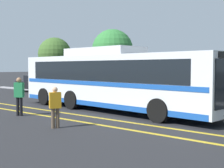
{
  "coord_description": "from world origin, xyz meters",
  "views": [
    {
      "loc": [
        9.07,
        -12.61,
        2.28
      ],
      "look_at": [
        -1.42,
        -0.36,
        1.38
      ],
      "focal_mm": 50.0,
      "sensor_mm": 36.0,
      "label": 1
    }
  ],
  "objects_px": {
    "parked_car_1": "(79,86)",
    "tree_2": "(113,50)",
    "tree_1": "(55,54)",
    "pedestrian_0": "(55,105)",
    "transit_bus": "(112,79)",
    "pedestrian_2": "(19,94)",
    "parked_car_0": "(38,84)"
  },
  "relations": [
    {
      "from": "pedestrian_0",
      "to": "tree_1",
      "type": "distance_m",
      "value": 19.83
    },
    {
      "from": "pedestrian_0",
      "to": "pedestrian_2",
      "type": "distance_m",
      "value": 3.64
    },
    {
      "from": "transit_bus",
      "to": "pedestrian_0",
      "type": "xyz_separation_m",
      "value": [
        1.47,
        -4.93,
        -0.78
      ]
    },
    {
      "from": "parked_car_0",
      "to": "tree_1",
      "type": "bearing_deg",
      "value": -152.53
    },
    {
      "from": "pedestrian_0",
      "to": "tree_1",
      "type": "xyz_separation_m",
      "value": [
        -15.26,
        12.38,
        2.64
      ]
    },
    {
      "from": "parked_car_1",
      "to": "tree_2",
      "type": "height_order",
      "value": "tree_2"
    },
    {
      "from": "parked_car_1",
      "to": "tree_2",
      "type": "xyz_separation_m",
      "value": [
        -0.81,
        4.91,
        2.99
      ]
    },
    {
      "from": "pedestrian_0",
      "to": "tree_1",
      "type": "bearing_deg",
      "value": 78.12
    },
    {
      "from": "pedestrian_2",
      "to": "tree_1",
      "type": "xyz_separation_m",
      "value": [
        -11.71,
        11.6,
        2.48
      ]
    },
    {
      "from": "tree_1",
      "to": "tree_2",
      "type": "height_order",
      "value": "tree_2"
    },
    {
      "from": "transit_bus",
      "to": "tree_1",
      "type": "distance_m",
      "value": 15.78
    },
    {
      "from": "transit_bus",
      "to": "tree_1",
      "type": "height_order",
      "value": "tree_1"
    },
    {
      "from": "pedestrian_2",
      "to": "tree_1",
      "type": "bearing_deg",
      "value": -74.97
    },
    {
      "from": "transit_bus",
      "to": "parked_car_0",
      "type": "height_order",
      "value": "transit_bus"
    },
    {
      "from": "parked_car_0",
      "to": "transit_bus",
      "type": "bearing_deg",
      "value": 74.84
    },
    {
      "from": "transit_bus",
      "to": "tree_1",
      "type": "relative_size",
      "value": 2.51
    },
    {
      "from": "tree_1",
      "to": "pedestrian_0",
      "type": "bearing_deg",
      "value": -39.04
    },
    {
      "from": "parked_car_1",
      "to": "tree_2",
      "type": "relative_size",
      "value": 0.89
    },
    {
      "from": "pedestrian_0",
      "to": "pedestrian_2",
      "type": "height_order",
      "value": "pedestrian_2"
    },
    {
      "from": "parked_car_0",
      "to": "pedestrian_0",
      "type": "bearing_deg",
      "value": 60.65
    },
    {
      "from": "transit_bus",
      "to": "parked_car_1",
      "type": "height_order",
      "value": "transit_bus"
    },
    {
      "from": "parked_car_1",
      "to": "pedestrian_2",
      "type": "xyz_separation_m",
      "value": [
        4.73,
        -8.24,
        0.25
      ]
    },
    {
      "from": "parked_car_0",
      "to": "parked_car_1",
      "type": "distance_m",
      "value": 5.74
    },
    {
      "from": "parked_car_0",
      "to": "tree_1",
      "type": "distance_m",
      "value": 4.22
    },
    {
      "from": "pedestrian_2",
      "to": "tree_2",
      "type": "distance_m",
      "value": 14.53
    },
    {
      "from": "parked_car_1",
      "to": "tree_1",
      "type": "xyz_separation_m",
      "value": [
        -6.98,
        3.36,
        2.73
      ]
    },
    {
      "from": "transit_bus",
      "to": "pedestrian_2",
      "type": "distance_m",
      "value": 4.68
    },
    {
      "from": "tree_2",
      "to": "parked_car_1",
      "type": "bearing_deg",
      "value": -80.61
    },
    {
      "from": "tree_1",
      "to": "transit_bus",
      "type": "bearing_deg",
      "value": -28.38
    },
    {
      "from": "tree_2",
      "to": "tree_1",
      "type": "bearing_deg",
      "value": -165.87
    },
    {
      "from": "pedestrian_0",
      "to": "parked_car_0",
      "type": "bearing_deg",
      "value": 83.23
    },
    {
      "from": "tree_2",
      "to": "pedestrian_0",
      "type": "bearing_deg",
      "value": -56.85
    }
  ]
}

